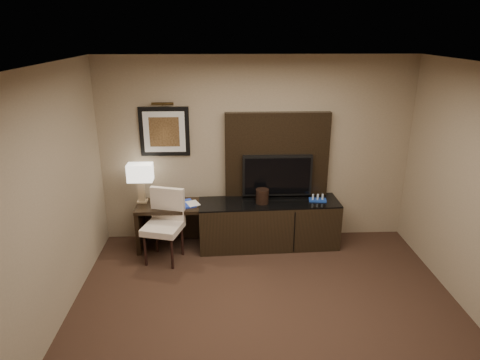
{
  "coord_description": "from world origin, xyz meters",
  "views": [
    {
      "loc": [
        -0.47,
        -3.47,
        3.03
      ],
      "look_at": [
        -0.26,
        1.8,
        1.15
      ],
      "focal_mm": 32.0,
      "sensor_mm": 36.0,
      "label": 1
    }
  ],
  "objects_px": {
    "desk": "(182,226)",
    "desk_chair": "(163,227)",
    "desk_phone": "(168,201)",
    "credenza": "(269,224)",
    "ice_bucket": "(262,196)",
    "table_lamp": "(141,181)",
    "minibar_tray": "(318,198)",
    "tv": "(277,175)"
  },
  "relations": [
    {
      "from": "table_lamp",
      "to": "minibar_tray",
      "type": "relative_size",
      "value": 2.53
    },
    {
      "from": "tv",
      "to": "ice_bucket",
      "type": "xyz_separation_m",
      "value": [
        -0.23,
        -0.23,
        -0.23
      ]
    },
    {
      "from": "credenza",
      "to": "desk_phone",
      "type": "xyz_separation_m",
      "value": [
        -1.44,
        0.01,
        0.38
      ]
    },
    {
      "from": "desk_chair",
      "to": "ice_bucket",
      "type": "xyz_separation_m",
      "value": [
        1.37,
        0.34,
        0.29
      ]
    },
    {
      "from": "credenza",
      "to": "ice_bucket",
      "type": "height_order",
      "value": "ice_bucket"
    },
    {
      "from": "desk_chair",
      "to": "minibar_tray",
      "type": "bearing_deg",
      "value": 25.64
    },
    {
      "from": "table_lamp",
      "to": "ice_bucket",
      "type": "distance_m",
      "value": 1.73
    },
    {
      "from": "table_lamp",
      "to": "ice_bucket",
      "type": "xyz_separation_m",
      "value": [
        1.71,
        -0.15,
        -0.19
      ]
    },
    {
      "from": "minibar_tray",
      "to": "desk",
      "type": "bearing_deg",
      "value": -179.57
    },
    {
      "from": "desk",
      "to": "desk_chair",
      "type": "relative_size",
      "value": 1.26
    },
    {
      "from": "desk",
      "to": "tv",
      "type": "relative_size",
      "value": 1.25
    },
    {
      "from": "credenza",
      "to": "desk_phone",
      "type": "relative_size",
      "value": 10.32
    },
    {
      "from": "desk",
      "to": "minibar_tray",
      "type": "bearing_deg",
      "value": 0.42
    },
    {
      "from": "desk_chair",
      "to": "table_lamp",
      "type": "height_order",
      "value": "table_lamp"
    },
    {
      "from": "credenza",
      "to": "ice_bucket",
      "type": "bearing_deg",
      "value": -161.7
    },
    {
      "from": "desk_phone",
      "to": "minibar_tray",
      "type": "distance_m",
      "value": 2.14
    },
    {
      "from": "desk_chair",
      "to": "table_lamp",
      "type": "distance_m",
      "value": 0.77
    },
    {
      "from": "ice_bucket",
      "to": "minibar_tray",
      "type": "distance_m",
      "value": 0.81
    },
    {
      "from": "tv",
      "to": "table_lamp",
      "type": "relative_size",
      "value": 1.61
    },
    {
      "from": "desk",
      "to": "desk_phone",
      "type": "xyz_separation_m",
      "value": [
        -0.19,
        0.01,
        0.38
      ]
    },
    {
      "from": "tv",
      "to": "table_lamp",
      "type": "bearing_deg",
      "value": -177.79
    },
    {
      "from": "credenza",
      "to": "minibar_tray",
      "type": "height_order",
      "value": "minibar_tray"
    },
    {
      "from": "desk_chair",
      "to": "desk_phone",
      "type": "height_order",
      "value": "desk_chair"
    },
    {
      "from": "desk_chair",
      "to": "desk_phone",
      "type": "relative_size",
      "value": 5.15
    },
    {
      "from": "table_lamp",
      "to": "desk_phone",
      "type": "height_order",
      "value": "table_lamp"
    },
    {
      "from": "tv",
      "to": "minibar_tray",
      "type": "height_order",
      "value": "tv"
    },
    {
      "from": "desk_chair",
      "to": "desk_phone",
      "type": "bearing_deg",
      "value": 100.64
    },
    {
      "from": "desk",
      "to": "credenza",
      "type": "height_order",
      "value": "credenza"
    },
    {
      "from": "desk_chair",
      "to": "table_lamp",
      "type": "xyz_separation_m",
      "value": [
        -0.34,
        0.49,
        0.48
      ]
    },
    {
      "from": "desk_phone",
      "to": "ice_bucket",
      "type": "bearing_deg",
      "value": -11.98
    },
    {
      "from": "desk",
      "to": "table_lamp",
      "type": "relative_size",
      "value": 2.02
    },
    {
      "from": "desk",
      "to": "desk_chair",
      "type": "xyz_separation_m",
      "value": [
        -0.22,
        -0.38,
        0.16
      ]
    },
    {
      "from": "desk",
      "to": "credenza",
      "type": "xyz_separation_m",
      "value": [
        1.25,
        -0.0,
        0.01
      ]
    },
    {
      "from": "credenza",
      "to": "desk_chair",
      "type": "relative_size",
      "value": 2.01
    },
    {
      "from": "desk",
      "to": "ice_bucket",
      "type": "bearing_deg",
      "value": -1.99
    },
    {
      "from": "tv",
      "to": "desk_phone",
      "type": "xyz_separation_m",
      "value": [
        -1.57,
        -0.18,
        -0.3
      ]
    },
    {
      "from": "credenza",
      "to": "minibar_tray",
      "type": "relative_size",
      "value": 8.13
    },
    {
      "from": "desk",
      "to": "desk_chair",
      "type": "distance_m",
      "value": 0.47
    },
    {
      "from": "desk",
      "to": "ice_bucket",
      "type": "xyz_separation_m",
      "value": [
        1.15,
        -0.04,
        0.46
      ]
    },
    {
      "from": "desk",
      "to": "desk_phone",
      "type": "relative_size",
      "value": 6.47
    },
    {
      "from": "credenza",
      "to": "tv",
      "type": "relative_size",
      "value": 2.0
    },
    {
      "from": "tv",
      "to": "table_lamp",
      "type": "height_order",
      "value": "tv"
    }
  ]
}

